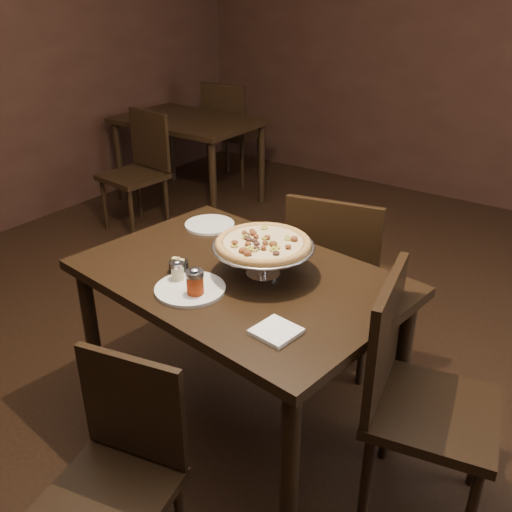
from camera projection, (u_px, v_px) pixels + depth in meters
The scene contains 16 objects.
room at pixel (282, 127), 2.00m from camera, with size 6.04×7.04×2.84m.
dining_table at pixel (239, 296), 2.34m from camera, with size 1.38×1.01×0.80m.
background_table at pixel (188, 130), 4.98m from camera, with size 1.21×0.81×0.76m.
pizza_stand at pixel (263, 244), 2.23m from camera, with size 0.41×0.41×0.17m.
parmesan_shaker at pixel (178, 272), 2.21m from camera, with size 0.05×0.05×0.09m.
pepper_flake_shaker at pixel (195, 283), 2.11m from camera, with size 0.07×0.07×0.12m.
packet_caddy at pixel (179, 266), 2.29m from camera, with size 0.08×0.08×0.06m.
napkin_stack at pixel (276, 331), 1.91m from camera, with size 0.14×0.14×0.01m, color white.
plate_left at pixel (210, 225), 2.73m from camera, with size 0.24×0.24×0.01m, color silver.
plate_near at pixel (190, 289), 2.17m from camera, with size 0.27×0.27×0.01m, color silver.
serving_spatula at pixel (256, 253), 2.16m from camera, with size 0.18×0.18×0.03m.
chair_far at pixel (337, 276), 2.84m from camera, with size 0.54×0.54×0.97m.
chair_near at pixel (119, 469), 1.84m from camera, with size 0.46×0.46×0.82m.
chair_side at pixel (414, 392), 2.06m from camera, with size 0.53×0.53×0.97m.
bg_chair_far at pixel (230, 129), 5.52m from camera, with size 0.52×0.52×0.98m.
bg_chair_near at pixel (140, 167), 4.52m from camera, with size 0.48×0.48×0.93m.
Camera 1 is at (1.14, -1.66, 1.89)m, focal length 40.00 mm.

